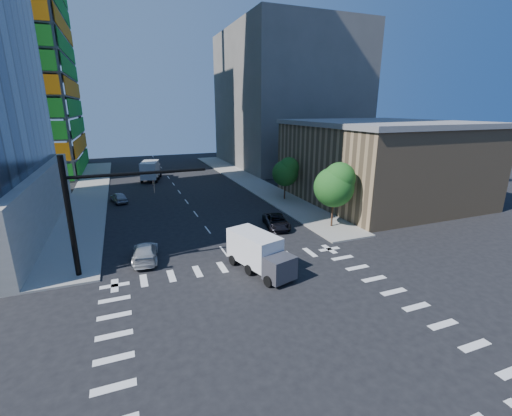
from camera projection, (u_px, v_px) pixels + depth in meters
name	position (u px, v px, depth m)	size (l,w,h in m)	color
ground	(283.00, 330.00, 19.61)	(160.00, 160.00, 0.00)	black
road_markings	(283.00, 330.00, 19.61)	(20.00, 20.00, 0.01)	silver
sidewalk_ne	(248.00, 180.00, 59.70)	(5.00, 60.00, 0.15)	gray
sidewalk_nw	(90.00, 193.00, 50.93)	(5.00, 60.00, 0.15)	gray
commercial_building	(379.00, 161.00, 46.53)	(20.50, 22.50, 10.60)	#937755
bg_building_ne	(286.00, 99.00, 74.25)	(24.00, 30.00, 28.00)	#5D5954
signal_mast_nw	(91.00, 204.00, 24.83)	(10.20, 0.40, 9.00)	black
tree_south	(336.00, 184.00, 35.14)	(4.16, 4.16, 6.82)	#382316
tree_north	(286.00, 171.00, 46.15)	(3.54, 3.52, 5.78)	#382316
car_nb_far	(276.00, 221.00, 36.21)	(2.24, 4.86, 1.35)	black
car_sb_near	(145.00, 252.00, 28.42)	(1.98, 4.87, 1.41)	silver
car_sb_mid	(119.00, 197.00, 45.85)	(1.63, 4.05, 1.38)	#919298
box_truck_near	(261.00, 256.00, 26.21)	(3.84, 6.00, 2.92)	black
box_truck_far	(151.00, 171.00, 60.08)	(4.15, 6.89, 3.37)	black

